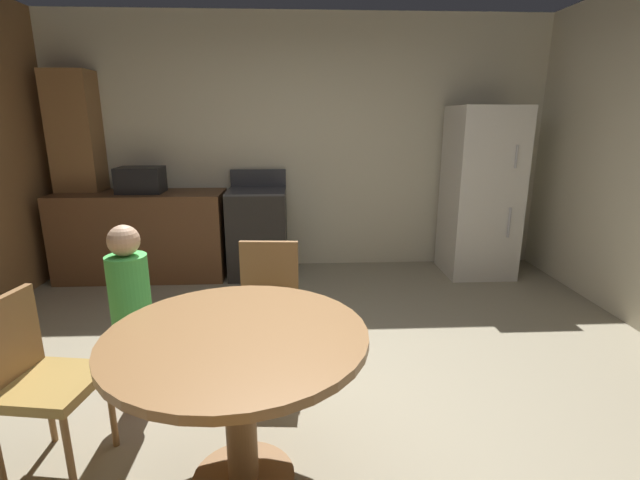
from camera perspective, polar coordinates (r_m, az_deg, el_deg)
ground_plane at (r=2.81m, az=-1.49°, el=-20.69°), size 14.00×14.00×0.00m
wall_back at (r=5.13m, az=-2.45°, el=11.76°), size 5.63×0.12×2.70m
kitchen_counter at (r=5.13m, az=-21.24°, el=0.56°), size 1.70×0.60×0.90m
pantry_column at (r=5.42m, az=-27.64°, el=7.08°), size 0.44×0.36×2.10m
oven_range at (r=4.88m, az=-7.75°, el=0.98°), size 0.60×0.60×1.10m
refrigerator at (r=5.11m, az=19.41°, el=5.62°), size 0.68×0.68×1.76m
microwave at (r=5.01m, az=-21.50°, el=7.00°), size 0.44×0.32×0.26m
dining_table at (r=2.08m, az=-10.19°, el=-15.34°), size 1.12×1.12×0.76m
chair_west at (r=2.54m, az=-32.00°, el=-14.03°), size 0.46×0.46×0.87m
chair_north at (r=2.97m, az=-6.54°, el=-7.63°), size 0.43×0.43×0.87m
person_child at (r=2.79m, az=-22.43°, el=-8.56°), size 0.31×0.31×1.09m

